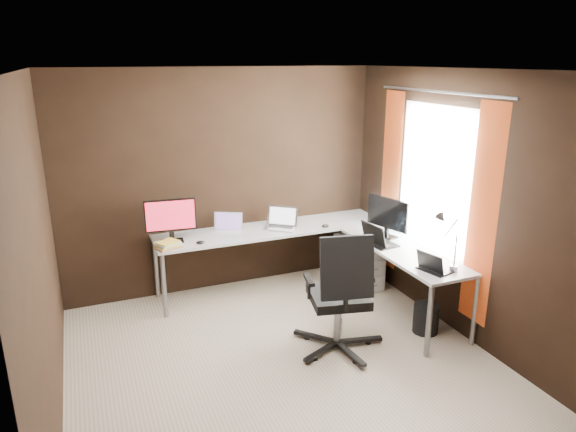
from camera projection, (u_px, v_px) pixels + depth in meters
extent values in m
cube|color=beige|center=(282.00, 362.00, 4.56)|extent=(3.60, 3.60, 0.00)
cube|color=white|center=(281.00, 70.00, 3.82)|extent=(3.60, 3.60, 0.00)
cube|color=black|center=(223.00, 182.00, 5.78)|extent=(3.60, 0.00, 2.50)
cube|color=black|center=(414.00, 333.00, 2.60)|extent=(3.60, 0.00, 2.50)
cube|color=black|center=(39.00, 260.00, 3.53)|extent=(0.00, 3.60, 2.50)
cube|color=black|center=(458.00, 206.00, 4.85)|extent=(0.00, 3.60, 2.50)
cube|color=white|center=(436.00, 177.00, 5.09)|extent=(0.00, 1.00, 1.30)
cube|color=#DD521A|center=(483.00, 217.00, 4.50)|extent=(0.01, 0.35, 2.00)
cube|color=#DD521A|center=(390.00, 182.00, 5.78)|extent=(0.01, 0.35, 2.00)
cylinder|color=slate|center=(440.00, 92.00, 4.83)|extent=(0.02, 1.90, 0.02)
cube|color=silver|center=(272.00, 229.00, 5.84)|extent=(2.65, 0.60, 0.03)
cube|color=silver|center=(405.00, 250.00, 5.22)|extent=(0.60, 1.65, 0.03)
cylinder|color=slate|center=(164.00, 286.00, 5.25)|extent=(0.05, 0.05, 0.70)
cylinder|color=slate|center=(156.00, 268.00, 5.71)|extent=(0.05, 0.05, 0.70)
cylinder|color=slate|center=(429.00, 321.00, 4.54)|extent=(0.05, 0.05, 0.70)
cylinder|color=slate|center=(475.00, 311.00, 4.73)|extent=(0.05, 0.05, 0.70)
cylinder|color=slate|center=(358.00, 238.00, 6.65)|extent=(0.05, 0.05, 0.70)
cube|color=silver|center=(359.00, 262.00, 6.01)|extent=(0.42, 0.50, 0.60)
cube|color=black|center=(172.00, 241.00, 5.40)|extent=(0.25, 0.17, 0.01)
cube|color=black|center=(172.00, 235.00, 5.40)|extent=(0.06, 0.04, 0.11)
cube|color=black|center=(170.00, 215.00, 5.34)|extent=(0.53, 0.08, 0.34)
cube|color=red|center=(171.00, 216.00, 5.33)|extent=(0.50, 0.05, 0.31)
cube|color=black|center=(387.00, 236.00, 5.55)|extent=(0.18, 0.23, 0.01)
cube|color=black|center=(386.00, 232.00, 5.53)|extent=(0.04, 0.05, 0.09)
cube|color=black|center=(388.00, 213.00, 5.46)|extent=(0.17, 0.52, 0.33)
cube|color=blue|center=(388.00, 213.00, 5.47)|extent=(0.14, 0.49, 0.30)
cube|color=silver|center=(227.00, 233.00, 5.67)|extent=(0.38, 0.34, 0.02)
cube|color=silver|center=(228.00, 221.00, 5.72)|extent=(0.31, 0.19, 0.20)
cube|color=#705393|center=(228.00, 221.00, 5.71)|extent=(0.27, 0.17, 0.17)
cube|color=silver|center=(280.00, 228.00, 5.83)|extent=(0.42, 0.41, 0.02)
cube|color=silver|center=(283.00, 216.00, 5.88)|extent=(0.31, 0.27, 0.22)
cube|color=silver|center=(282.00, 216.00, 5.87)|extent=(0.27, 0.23, 0.19)
cube|color=black|center=(380.00, 243.00, 5.34)|extent=(0.29, 0.38, 0.02)
cube|color=black|center=(373.00, 234.00, 5.26)|extent=(0.11, 0.36, 0.22)
cube|color=#182635|center=(374.00, 234.00, 5.26)|extent=(0.09, 0.32, 0.19)
cube|color=black|center=(434.00, 270.00, 4.67)|extent=(0.26, 0.32, 0.02)
cube|color=black|center=(430.00, 262.00, 4.60)|extent=(0.12, 0.29, 0.18)
cube|color=#AE5377|center=(430.00, 262.00, 4.61)|extent=(0.10, 0.25, 0.15)
cube|color=tan|center=(168.00, 247.00, 5.22)|extent=(0.28, 0.25, 0.02)
cube|color=#D8D442|center=(168.00, 245.00, 5.21)|extent=(0.26, 0.24, 0.02)
cube|color=beige|center=(168.00, 243.00, 5.21)|extent=(0.28, 0.26, 0.02)
cube|color=#D8D442|center=(168.00, 242.00, 5.20)|extent=(0.26, 0.24, 0.01)
ellipsoid|color=black|center=(200.00, 242.00, 5.34)|extent=(0.10, 0.07, 0.03)
ellipsoid|color=black|center=(325.00, 226.00, 5.87)|extent=(0.10, 0.08, 0.03)
cylinder|color=slate|center=(454.00, 268.00, 4.65)|extent=(0.07, 0.07, 0.06)
cylinder|color=slate|center=(455.00, 250.00, 4.60)|extent=(0.02, 0.02, 0.30)
cylinder|color=slate|center=(451.00, 228.00, 4.55)|extent=(0.02, 0.16, 0.22)
cone|color=slate|center=(442.00, 219.00, 4.57)|extent=(0.09, 0.12, 0.12)
cylinder|color=slate|center=(337.00, 320.00, 4.72)|extent=(0.07, 0.07, 0.42)
cube|color=black|center=(338.00, 296.00, 4.65)|extent=(0.60, 0.60, 0.09)
cube|color=black|center=(347.00, 268.00, 4.31)|extent=(0.48, 0.23, 0.55)
cylinder|color=black|center=(426.00, 318.00, 5.02)|extent=(0.25, 0.25, 0.29)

